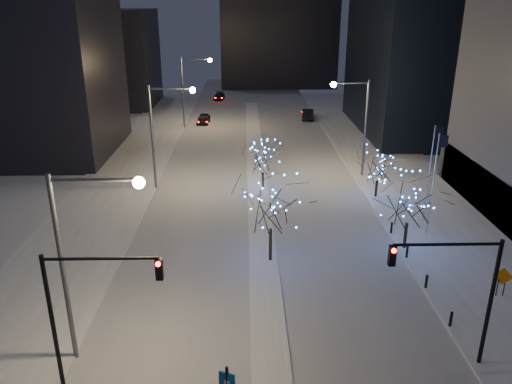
{
  "coord_description": "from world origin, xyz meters",
  "views": [
    {
      "loc": [
        -1.21,
        -19.17,
        17.16
      ],
      "look_at": [
        -0.49,
        12.59,
        5.0
      ],
      "focal_mm": 35.0,
      "sensor_mm": 36.0,
      "label": 1
    }
  ],
  "objects_px": {
    "car_near": "(204,119)",
    "traffic_signal_west": "(84,300)",
    "holiday_tree_median_far": "(263,159)",
    "car_far": "(219,96)",
    "holiday_tree_plaza_near": "(410,200)",
    "street_lamp_east": "(357,116)",
    "street_lamp_w_far": "(190,83)",
    "holiday_tree_plaza_far": "(378,167)",
    "car_mid": "(308,114)",
    "street_lamp_w_mid": "(163,123)",
    "traffic_signal_east": "(462,283)",
    "construction_sign": "(502,279)",
    "street_lamp_w_near": "(82,244)",
    "holiday_tree_median_near": "(271,205)"
  },
  "relations": [
    {
      "from": "car_near",
      "to": "traffic_signal_west",
      "type": "bearing_deg",
      "value": -86.99
    },
    {
      "from": "traffic_signal_west",
      "to": "holiday_tree_median_far",
      "type": "height_order",
      "value": "traffic_signal_west"
    },
    {
      "from": "car_near",
      "to": "car_far",
      "type": "distance_m",
      "value": 19.5
    },
    {
      "from": "holiday_tree_median_far",
      "to": "holiday_tree_plaza_near",
      "type": "height_order",
      "value": "holiday_tree_plaza_near"
    },
    {
      "from": "car_far",
      "to": "street_lamp_east",
      "type": "bearing_deg",
      "value": -64.99
    },
    {
      "from": "street_lamp_w_far",
      "to": "holiday_tree_plaza_far",
      "type": "relative_size",
      "value": 2.21
    },
    {
      "from": "car_mid",
      "to": "car_near",
      "type": "bearing_deg",
      "value": 15.91
    },
    {
      "from": "car_mid",
      "to": "holiday_tree_median_far",
      "type": "bearing_deg",
      "value": 81.39
    },
    {
      "from": "car_mid",
      "to": "street_lamp_w_mid",
      "type": "bearing_deg",
      "value": 66.22
    },
    {
      "from": "street_lamp_east",
      "to": "car_near",
      "type": "bearing_deg",
      "value": 125.35
    },
    {
      "from": "traffic_signal_east",
      "to": "construction_sign",
      "type": "relative_size",
      "value": 3.55
    },
    {
      "from": "street_lamp_w_far",
      "to": "holiday_tree_median_far",
      "type": "relative_size",
      "value": 2.1
    },
    {
      "from": "car_far",
      "to": "street_lamp_w_near",
      "type": "bearing_deg",
      "value": -87.35
    },
    {
      "from": "traffic_signal_west",
      "to": "car_near",
      "type": "bearing_deg",
      "value": 88.92
    },
    {
      "from": "car_far",
      "to": "holiday_tree_plaza_near",
      "type": "distance_m",
      "value": 62.83
    },
    {
      "from": "street_lamp_w_far",
      "to": "construction_sign",
      "type": "bearing_deg",
      "value": -62.58
    },
    {
      "from": "street_lamp_east",
      "to": "car_near",
      "type": "height_order",
      "value": "street_lamp_east"
    },
    {
      "from": "street_lamp_w_near",
      "to": "holiday_tree_plaza_far",
      "type": "distance_m",
      "value": 29.79
    },
    {
      "from": "holiday_tree_plaza_far",
      "to": "street_lamp_east",
      "type": "bearing_deg",
      "value": 98.06
    },
    {
      "from": "holiday_tree_median_near",
      "to": "holiday_tree_plaza_far",
      "type": "bearing_deg",
      "value": 49.02
    },
    {
      "from": "street_lamp_w_far",
      "to": "holiday_tree_median_far",
      "type": "bearing_deg",
      "value": -69.48
    },
    {
      "from": "holiday_tree_plaza_near",
      "to": "street_lamp_w_near",
      "type": "bearing_deg",
      "value": -149.25
    },
    {
      "from": "street_lamp_w_mid",
      "to": "traffic_signal_west",
      "type": "distance_m",
      "value": 27.06
    },
    {
      "from": "car_near",
      "to": "holiday_tree_median_near",
      "type": "xyz_separation_m",
      "value": [
        7.91,
        -42.76,
        3.6
      ]
    },
    {
      "from": "street_lamp_w_mid",
      "to": "holiday_tree_plaza_near",
      "type": "relative_size",
      "value": 1.69
    },
    {
      "from": "traffic_signal_west",
      "to": "holiday_tree_median_far",
      "type": "distance_m",
      "value": 28.29
    },
    {
      "from": "street_lamp_w_near",
      "to": "construction_sign",
      "type": "relative_size",
      "value": 5.07
    },
    {
      "from": "street_lamp_w_mid",
      "to": "construction_sign",
      "type": "distance_m",
      "value": 31.21
    },
    {
      "from": "traffic_signal_west",
      "to": "street_lamp_w_mid",
      "type": "bearing_deg",
      "value": 91.06
    },
    {
      "from": "holiday_tree_median_far",
      "to": "construction_sign",
      "type": "bearing_deg",
      "value": -54.89
    },
    {
      "from": "traffic_signal_east",
      "to": "holiday_tree_plaza_far",
      "type": "relative_size",
      "value": 1.55
    },
    {
      "from": "car_mid",
      "to": "holiday_tree_plaza_near",
      "type": "relative_size",
      "value": 0.83
    },
    {
      "from": "street_lamp_east",
      "to": "holiday_tree_plaza_far",
      "type": "xyz_separation_m",
      "value": [
        0.86,
        -6.08,
        -3.42
      ]
    },
    {
      "from": "traffic_signal_east",
      "to": "holiday_tree_plaza_far",
      "type": "xyz_separation_m",
      "value": [
        2.0,
        22.92,
        -1.73
      ]
    },
    {
      "from": "street_lamp_w_near",
      "to": "traffic_signal_west",
      "type": "height_order",
      "value": "street_lamp_w_near"
    },
    {
      "from": "holiday_tree_median_near",
      "to": "holiday_tree_median_far",
      "type": "bearing_deg",
      "value": 90.0
    },
    {
      "from": "car_mid",
      "to": "holiday_tree_plaza_near",
      "type": "xyz_separation_m",
      "value": [
        1.93,
        -43.84,
        3.09
      ]
    },
    {
      "from": "street_lamp_w_near",
      "to": "traffic_signal_east",
      "type": "distance_m",
      "value": 17.99
    },
    {
      "from": "street_lamp_w_far",
      "to": "street_lamp_w_near",
      "type": "bearing_deg",
      "value": -90.0
    },
    {
      "from": "street_lamp_w_mid",
      "to": "car_near",
      "type": "relative_size",
      "value": 2.34
    },
    {
      "from": "car_near",
      "to": "holiday_tree_median_far",
      "type": "bearing_deg",
      "value": -70.07
    },
    {
      "from": "street_lamp_east",
      "to": "holiday_tree_median_far",
      "type": "xyz_separation_m",
      "value": [
        -9.58,
        -3.22,
        -3.5
      ]
    },
    {
      "from": "car_far",
      "to": "holiday_tree_plaza_near",
      "type": "relative_size",
      "value": 0.74
    },
    {
      "from": "traffic_signal_east",
      "to": "car_near",
      "type": "height_order",
      "value": "traffic_signal_east"
    },
    {
      "from": "car_near",
      "to": "car_mid",
      "type": "distance_m",
      "value": 16.21
    },
    {
      "from": "street_lamp_w_mid",
      "to": "holiday_tree_plaza_far",
      "type": "relative_size",
      "value": 2.21
    },
    {
      "from": "construction_sign",
      "to": "car_near",
      "type": "bearing_deg",
      "value": 137.19
    },
    {
      "from": "street_lamp_w_near",
      "to": "car_near",
      "type": "relative_size",
      "value": 2.34
    },
    {
      "from": "street_lamp_w_far",
      "to": "car_far",
      "type": "relative_size",
      "value": 2.3
    },
    {
      "from": "traffic_signal_east",
      "to": "holiday_tree_median_near",
      "type": "xyz_separation_m",
      "value": [
        -8.44,
        10.9,
        -0.43
      ]
    }
  ]
}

